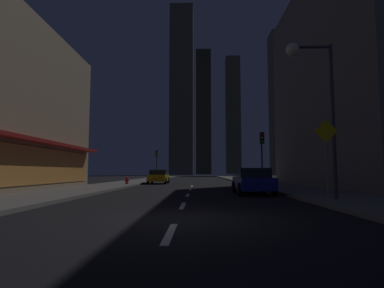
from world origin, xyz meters
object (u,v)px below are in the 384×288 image
at_px(traffic_light_near_right, 262,147).
at_px(traffic_light_far_left, 157,158).
at_px(car_parked_near, 253,181).
at_px(fire_hydrant_far_left, 127,181).
at_px(pedestrian_crossing_sign, 327,152).
at_px(car_parked_far, 159,177).
at_px(street_lamp_right, 312,81).

height_order(traffic_light_near_right, traffic_light_far_left, same).
distance_m(car_parked_near, fire_hydrant_far_left, 14.31).
xyz_separation_m(fire_hydrant_far_left, pedestrian_crossing_sign, (11.50, -15.98, 1.56)).
distance_m(car_parked_near, traffic_light_far_left, 29.15).
height_order(fire_hydrant_far_left, traffic_light_far_left, traffic_light_far_left).
bearing_deg(pedestrian_crossing_sign, traffic_light_far_left, 108.66).
height_order(car_parked_near, traffic_light_near_right, traffic_light_near_right).
relative_size(car_parked_far, pedestrian_crossing_sign, 1.34).
bearing_deg(car_parked_near, traffic_light_far_left, 108.26).
distance_m(traffic_light_near_right, traffic_light_far_left, 23.63).
bearing_deg(traffic_light_far_left, car_parked_far, -81.30).
relative_size(fire_hydrant_far_left, pedestrian_crossing_sign, 0.21).
xyz_separation_m(car_parked_near, traffic_light_far_left, (-9.10, 27.58, 2.45)).
height_order(car_parked_far, traffic_light_far_left, traffic_light_far_left).
bearing_deg(car_parked_near, pedestrian_crossing_sign, -69.30).
bearing_deg(traffic_light_far_left, traffic_light_near_right, -62.26).
height_order(fire_hydrant_far_left, street_lamp_right, street_lamp_right).
bearing_deg(pedestrian_crossing_sign, traffic_light_near_right, 90.48).
distance_m(car_parked_near, traffic_light_near_right, 7.35).
xyz_separation_m(car_parked_far, traffic_light_far_left, (-1.90, 12.41, 2.45)).
height_order(street_lamp_right, pedestrian_crossing_sign, street_lamp_right).
bearing_deg(car_parked_far, traffic_light_far_left, 98.70).
bearing_deg(car_parked_near, street_lamp_right, -68.83).
relative_size(traffic_light_near_right, traffic_light_far_left, 1.00).
xyz_separation_m(car_parked_near, pedestrian_crossing_sign, (2.00, -5.29, 1.28)).
xyz_separation_m(car_parked_near, car_parked_far, (-7.20, 15.17, 0.00)).
distance_m(car_parked_near, pedestrian_crossing_sign, 5.80).
bearing_deg(traffic_light_near_right, fire_hydrant_far_left, 160.54).
xyz_separation_m(car_parked_far, street_lamp_right, (8.98, -19.76, 4.33)).
bearing_deg(car_parked_near, traffic_light_near_right, 74.08).
distance_m(fire_hydrant_far_left, pedestrian_crossing_sign, 19.75).
bearing_deg(street_lamp_right, fire_hydrant_far_left, 126.42).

